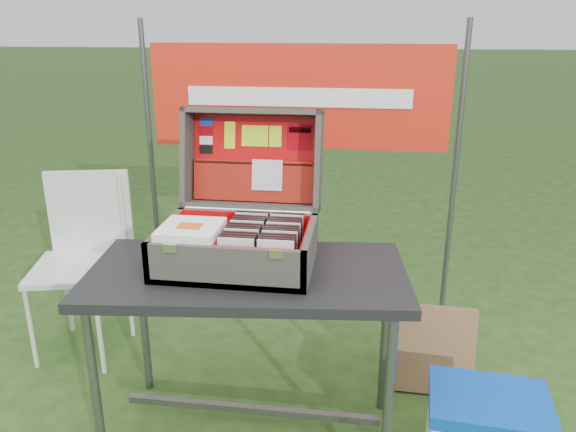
# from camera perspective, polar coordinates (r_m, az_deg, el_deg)

# --- Properties ---
(table) EXTENTS (1.28, 0.74, 0.77)m
(table) POSITION_cam_1_polar(r_m,az_deg,el_deg) (2.37, -3.94, -13.95)
(table) COLOR black
(table) RESTS_ON ground
(table_top) EXTENTS (1.28, 0.74, 0.04)m
(table_top) POSITION_cam_1_polar(r_m,az_deg,el_deg) (2.19, -4.15, -5.95)
(table_top) COLOR black
(table_top) RESTS_ON ground
(table_leg_fl) EXTENTS (0.04, 0.04, 0.73)m
(table_leg_fl) POSITION_cam_1_polar(r_m,az_deg,el_deg) (2.36, -19.07, -15.87)
(table_leg_fl) COLOR #59595B
(table_leg_fl) RESTS_ON ground
(table_leg_fr) EXTENTS (0.04, 0.04, 0.73)m
(table_leg_fr) POSITION_cam_1_polar(r_m,az_deg,el_deg) (2.14, 10.11, -18.91)
(table_leg_fr) COLOR #59595B
(table_leg_fr) RESTS_ON ground
(table_leg_bl) EXTENTS (0.04, 0.04, 0.73)m
(table_leg_bl) POSITION_cam_1_polar(r_m,az_deg,el_deg) (2.73, -14.46, -10.23)
(table_leg_bl) COLOR #59595B
(table_leg_bl) RESTS_ON ground
(table_leg_br) EXTENTS (0.04, 0.04, 0.73)m
(table_leg_br) POSITION_cam_1_polar(r_m,az_deg,el_deg) (2.55, 9.81, -12.12)
(table_leg_br) COLOR #59595B
(table_leg_br) RESTS_ON ground
(table_brace) EXTENTS (1.08, 0.03, 0.03)m
(table_brace) POSITION_cam_1_polar(r_m,az_deg,el_deg) (2.52, -3.79, -18.98)
(table_brace) COLOR #59595B
(table_brace) RESTS_ON ground
(suitcase) EXTENTS (0.60, 0.59, 0.56)m
(suitcase) POSITION_cam_1_polar(r_m,az_deg,el_deg) (2.18, -5.04, 2.33)
(suitcase) COLOR #524B43
(suitcase) RESTS_ON table
(suitcase_base_bottom) EXTENTS (0.60, 0.43, 0.02)m
(suitcase_base_bottom) POSITION_cam_1_polar(r_m,az_deg,el_deg) (2.22, -5.19, -4.78)
(suitcase_base_bottom) COLOR #524B43
(suitcase_base_bottom) RESTS_ON table_top
(suitcase_base_wall_front) EXTENTS (0.60, 0.02, 0.16)m
(suitcase_base_wall_front) POSITION_cam_1_polar(r_m,az_deg,el_deg) (2.01, -6.53, -5.27)
(suitcase_base_wall_front) COLOR #524B43
(suitcase_base_wall_front) RESTS_ON table_top
(suitcase_base_wall_back) EXTENTS (0.60, 0.02, 0.16)m
(suitcase_base_wall_back) POSITION_cam_1_polar(r_m,az_deg,el_deg) (2.38, -4.15, -1.35)
(suitcase_base_wall_back) COLOR #524B43
(suitcase_base_wall_back) RESTS_ON table_top
(suitcase_base_wall_left) EXTENTS (0.02, 0.43, 0.16)m
(suitcase_base_wall_left) POSITION_cam_1_polar(r_m,az_deg,el_deg) (2.27, -12.29, -2.71)
(suitcase_base_wall_left) COLOR #524B43
(suitcase_base_wall_left) RESTS_ON table_top
(suitcase_base_wall_right) EXTENTS (0.02, 0.43, 0.16)m
(suitcase_base_wall_right) POSITION_cam_1_polar(r_m,az_deg,el_deg) (2.15, 2.22, -3.56)
(suitcase_base_wall_right) COLOR #524B43
(suitcase_base_wall_right) RESTS_ON table_top
(suitcase_liner_floor) EXTENTS (0.55, 0.38, 0.01)m
(suitcase_liner_floor) POSITION_cam_1_polar(r_m,az_deg,el_deg) (2.21, -5.20, -4.43)
(suitcase_liner_floor) COLOR #D10206
(suitcase_liner_floor) RESTS_ON suitcase_base_bottom
(suitcase_latch_left) EXTENTS (0.05, 0.01, 0.03)m
(suitcase_latch_left) POSITION_cam_1_polar(r_m,az_deg,el_deg) (2.03, -11.93, -3.22)
(suitcase_latch_left) COLOR silver
(suitcase_latch_left) RESTS_ON suitcase_base_wall_front
(suitcase_latch_right) EXTENTS (0.05, 0.01, 0.03)m
(suitcase_latch_right) POSITION_cam_1_polar(r_m,az_deg,el_deg) (1.94, -1.19, -3.89)
(suitcase_latch_right) COLOR silver
(suitcase_latch_right) RESTS_ON suitcase_base_wall_front
(suitcase_hinge) EXTENTS (0.54, 0.02, 0.02)m
(suitcase_hinge) POSITION_cam_1_polar(r_m,az_deg,el_deg) (2.36, -4.14, 0.57)
(suitcase_hinge) COLOR silver
(suitcase_hinge) RESTS_ON suitcase_base_wall_back
(suitcase_lid_back) EXTENTS (0.60, 0.11, 0.42)m
(suitcase_lid_back) POSITION_cam_1_polar(r_m,az_deg,el_deg) (2.49, -3.34, 5.84)
(suitcase_lid_back) COLOR #524B43
(suitcase_lid_back) RESTS_ON suitcase_base_wall_back
(suitcase_lid_rim_far) EXTENTS (0.60, 0.16, 0.05)m
(suitcase_lid_rim_far) POSITION_cam_1_polar(r_m,az_deg,el_deg) (2.42, -3.56, 10.55)
(suitcase_lid_rim_far) COLOR #524B43
(suitcase_lid_rim_far) RESTS_ON suitcase_lid_back
(suitcase_lid_rim_near) EXTENTS (0.60, 0.16, 0.05)m
(suitcase_lid_rim_near) POSITION_cam_1_polar(r_m,az_deg,el_deg) (2.44, -3.74, 1.06)
(suitcase_lid_rim_near) COLOR #524B43
(suitcase_lid_rim_near) RESTS_ON suitcase_lid_back
(suitcase_lid_rim_left) EXTENTS (0.02, 0.24, 0.45)m
(suitcase_lid_rim_left) POSITION_cam_1_polar(r_m,az_deg,el_deg) (2.49, -10.14, 5.92)
(suitcase_lid_rim_left) COLOR #524B43
(suitcase_lid_rim_left) RESTS_ON suitcase_lid_back
(suitcase_lid_rim_right) EXTENTS (0.02, 0.24, 0.45)m
(suitcase_lid_rim_right) POSITION_cam_1_polar(r_m,az_deg,el_deg) (2.38, 3.14, 5.58)
(suitcase_lid_rim_right) COLOR #524B43
(suitcase_lid_rim_right) RESTS_ON suitcase_lid_back
(suitcase_lid_liner) EXTENTS (0.54, 0.08, 0.37)m
(suitcase_lid_liner) POSITION_cam_1_polar(r_m,az_deg,el_deg) (2.47, -3.41, 5.83)
(suitcase_lid_liner) COLOR #D10206
(suitcase_lid_liner) RESTS_ON suitcase_lid_back
(suitcase_liner_wall_front) EXTENTS (0.55, 0.01, 0.14)m
(suitcase_liner_wall_front) POSITION_cam_1_polar(r_m,az_deg,el_deg) (2.02, -6.44, -4.80)
(suitcase_liner_wall_front) COLOR #D10206
(suitcase_liner_wall_front) RESTS_ON suitcase_base_bottom
(suitcase_liner_wall_back) EXTENTS (0.55, 0.01, 0.14)m
(suitcase_liner_wall_back) POSITION_cam_1_polar(r_m,az_deg,el_deg) (2.36, -4.23, -1.20)
(suitcase_liner_wall_back) COLOR #D10206
(suitcase_liner_wall_back) RESTS_ON suitcase_base_bottom
(suitcase_liner_wall_left) EXTENTS (0.01, 0.38, 0.14)m
(suitcase_liner_wall_left) POSITION_cam_1_polar(r_m,az_deg,el_deg) (2.26, -11.96, -2.46)
(suitcase_liner_wall_left) COLOR #D10206
(suitcase_liner_wall_left) RESTS_ON suitcase_base_bottom
(suitcase_liner_wall_right) EXTENTS (0.01, 0.38, 0.14)m
(suitcase_liner_wall_right) POSITION_cam_1_polar(r_m,az_deg,el_deg) (2.15, 1.83, -3.25)
(suitcase_liner_wall_right) COLOR #D10206
(suitcase_liner_wall_right) RESTS_ON suitcase_base_bottom
(suitcase_lid_pocket) EXTENTS (0.53, 0.06, 0.17)m
(suitcase_lid_pocket) POSITION_cam_1_polar(r_m,az_deg,el_deg) (2.46, -3.54, 3.51)
(suitcase_lid_pocket) COLOR maroon
(suitcase_lid_pocket) RESTS_ON suitcase_lid_liner
(suitcase_pocket_edge) EXTENTS (0.52, 0.02, 0.02)m
(suitcase_pocket_edge) POSITION_cam_1_polar(r_m,az_deg,el_deg) (2.45, -3.53, 5.48)
(suitcase_pocket_edge) COLOR maroon
(suitcase_pocket_edge) RESTS_ON suitcase_lid_pocket
(suitcase_pocket_cd) EXTENTS (0.13, 0.04, 0.13)m
(suitcase_pocket_cd) POSITION_cam_1_polar(r_m,az_deg,el_deg) (2.43, -2.13, 4.18)
(suitcase_pocket_cd) COLOR silver
(suitcase_pocket_cd) RESTS_ON suitcase_lid_pocket
(lid_sticker_cc_a) EXTENTS (0.06, 0.01, 0.04)m
(lid_sticker_cc_a) POSITION_cam_1_polar(r_m,az_deg,el_deg) (2.52, -8.30, 9.44)
(lid_sticker_cc_a) COLOR #1933B2
(lid_sticker_cc_a) RESTS_ON suitcase_lid_liner
(lid_sticker_cc_b) EXTENTS (0.06, 0.01, 0.04)m
(lid_sticker_cc_b) POSITION_cam_1_polar(r_m,az_deg,el_deg) (2.52, -8.31, 8.53)
(lid_sticker_cc_b) COLOR #A30009
(lid_sticker_cc_b) RESTS_ON suitcase_lid_liner
(lid_sticker_cc_c) EXTENTS (0.06, 0.01, 0.04)m
(lid_sticker_cc_c) POSITION_cam_1_polar(r_m,az_deg,el_deg) (2.52, -8.31, 7.62)
(lid_sticker_cc_c) COLOR white
(lid_sticker_cc_c) RESTS_ON suitcase_lid_liner
(lid_sticker_cc_d) EXTENTS (0.06, 0.01, 0.04)m
(lid_sticker_cc_d) POSITION_cam_1_polar(r_m,az_deg,el_deg) (2.52, -8.32, 6.71)
(lid_sticker_cc_d) COLOR black
(lid_sticker_cc_d) RESTS_ON suitcase_lid_liner
(lid_card_neon_tall) EXTENTS (0.05, 0.03, 0.12)m
(lid_card_neon_tall) POSITION_cam_1_polar(r_m,az_deg,el_deg) (2.49, -5.94, 8.17)
(lid_card_neon_tall) COLOR #C5F418
(lid_card_neon_tall) RESTS_ON suitcase_lid_liner
(lid_card_neon_main) EXTENTS (0.12, 0.02, 0.09)m
(lid_card_neon_main) POSITION_cam_1_polar(r_m,az_deg,el_deg) (2.47, -3.39, 8.13)
(lid_card_neon_main) COLOR #C5F418
(lid_card_neon_main) RESTS_ON suitcase_lid_liner
(lid_card_neon_small) EXTENTS (0.05, 0.02, 0.09)m
(lid_card_neon_small) POSITION_cam_1_polar(r_m,az_deg,el_deg) (2.45, -1.30, 8.09)
(lid_card_neon_small) COLOR #C5F418
(lid_card_neon_small) RESTS_ON suitcase_lid_liner
(lid_sticker_band) EXTENTS (0.11, 0.02, 0.10)m
(lid_sticker_band) POSITION_cam_1_polar(r_m,az_deg,el_deg) (2.44, 1.20, 8.02)
(lid_sticker_band) COLOR #A30009
(lid_sticker_band) RESTS_ON suitcase_lid_liner
(lid_sticker_band_bar) EXTENTS (0.10, 0.01, 0.02)m
(lid_sticker_band_bar) POSITION_cam_1_polar(r_m,az_deg,el_deg) (2.44, 1.22, 8.73)
(lid_sticker_band_bar) COLOR black
(lid_sticker_band_bar) RESTS_ON suitcase_lid_liner
(cd_left_0) EXTENTS (0.13, 0.01, 0.15)m
(cd_left_0) POSITION_cam_1_polar(r_m,az_deg,el_deg) (2.03, -5.28, -4.27)
(cd_left_0) COLOR silver
(cd_left_0) RESTS_ON suitcase_liner_floor
(cd_left_1) EXTENTS (0.13, 0.01, 0.15)m
(cd_left_1) POSITION_cam_1_polar(r_m,az_deg,el_deg) (2.05, -5.13, -4.02)
(cd_left_1) COLOR black
(cd_left_1) RESTS_ON suitcase_liner_floor
(cd_left_2) EXTENTS (0.13, 0.01, 0.15)m
(cd_left_2) POSITION_cam_1_polar(r_m,az_deg,el_deg) (2.07, -4.99, -3.77)
(cd_left_2) COLOR black
(cd_left_2) RESTS_ON suitcase_liner_floor
(cd_left_3) EXTENTS (0.13, 0.01, 0.15)m
(cd_left_3) POSITION_cam_1_polar(r_m,az_deg,el_deg) (2.09, -4.85, -3.53)
(cd_left_3) COLOR black
(cd_left_3) RESTS_ON suitcase_liner_floor
(cd_left_4) EXTENTS (0.13, 0.01, 0.15)m
(cd_left_4) POSITION_cam_1_polar(r_m,az_deg,el_deg) (2.11, -4.71, -3.29)
(cd_left_4) COLOR silver
(cd_left_4) RESTS_ON suitcase_liner_floor
(cd_left_5) EXTENTS (0.13, 0.01, 0.15)m
(cd_left_5) POSITION_cam_1_polar(r_m,az_deg,el_deg) (2.13, -4.57, -3.05)
(cd_left_5) COLOR black
(cd_left_5) RESTS_ON suitcase_liner_floor
(cd_left_6) EXTENTS (0.13, 0.01, 0.15)m
(cd_left_6) POSITION_cam_1_polar(r_m,az_deg,el_deg) (2.15, -4.44, -2.82)
(cd_left_6) COLOR black
(cd_left_6) RESTS_ON suitcase_liner_floor
(cd_left_7) EXTENTS (0.13, 0.01, 0.15)m
(cd_left_7) POSITION_cam_1_polar(r_m,az_deg,el_deg) (2.18, -4.31, -2.60)
(cd_left_7) COLOR black
(cd_left_7) RESTS_ON suitcase_liner_floor
(cd_left_8) EXTENTS (0.13, 0.01, 0.15)m
(cd_left_8) POSITION_cam_1_polar(r_m,az_deg,el_deg) (2.20, -4.18, -2.37)
(cd_left_8) COLOR silver
(cd_left_8) RESTS_ON suitcase_liner_floor
(cd_left_9) EXTENTS (0.13, 0.01, 0.15)m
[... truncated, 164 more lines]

